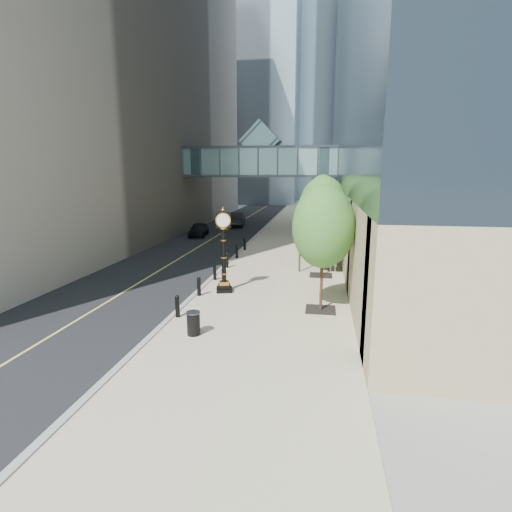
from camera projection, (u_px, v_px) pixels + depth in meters
The scene contains 17 objects.
ground at pixel (232, 331), 16.46m from camera, with size 320.00×320.00×0.00m, color gray.
road at pixel (245, 219), 56.20m from camera, with size 8.00×180.00×0.02m, color black.
sidewalk at pixel (302, 220), 54.94m from camera, with size 8.00×180.00×0.06m, color tan.
curb at pixel (274, 219), 55.57m from camera, with size 0.25×180.00×0.07m, color gray.
midrise_left at pixel (79, 33), 39.81m from camera, with size 20.00×58.00×40.00m, color tan.
distant_tower_a at pixel (243, 13), 83.12m from camera, with size 24.00×22.00×78.00m, color #ABC0D8.
distant_tower_b at pixel (350, 12), 97.62m from camera, with size 26.00×24.00×90.00m, color #ABC0D8.
distant_tower_c at pixel (295, 89), 126.68m from camera, with size 22.00×22.00×65.00m, color #ABC0D8.
skywalk at pixel (261, 160), 42.40m from camera, with size 17.00×4.20×5.80m.
entrance_canopy at pixel (321, 204), 28.58m from camera, with size 3.00×8.00×4.38m.
bollard_row at pixel (221, 266), 25.47m from camera, with size 0.20×16.20×0.90m.
street_trees at pixel (323, 204), 30.48m from camera, with size 3.00×28.82×6.16m.
street_clock at pixel (224, 256), 21.31m from camera, with size 1.03×1.03×4.50m.
trash_bin at pixel (194, 324), 15.80m from camera, with size 0.52×0.52×0.90m, color black.
pedestrian at pixel (333, 258), 25.89m from camera, with size 0.67×0.44×1.83m, color beige.
car_near at pixel (199, 229), 40.74m from camera, with size 1.62×4.03×1.37m, color black.
car_far at pixel (237, 219), 48.50m from camera, with size 1.81×5.20×1.71m, color black.
Camera 1 is at (3.46, -15.12, 6.39)m, focal length 28.00 mm.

